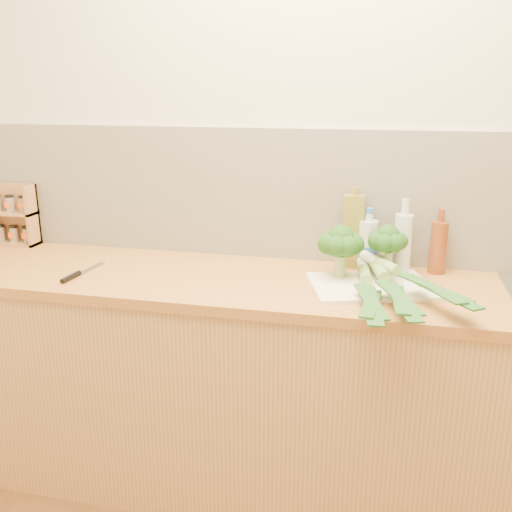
{
  "coord_description": "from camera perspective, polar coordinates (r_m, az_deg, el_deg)",
  "views": [
    {
      "loc": [
        0.29,
        -0.79,
        1.6
      ],
      "look_at": [
        -0.15,
        1.1,
        1.02
      ],
      "focal_mm": 40.0,
      "sensor_mm": 36.0,
      "label": 1
    }
  ],
  "objects": [
    {
      "name": "glass_bottle",
      "position": [
        2.28,
        14.44,
        1.34
      ],
      "size": [
        0.07,
        0.07,
        0.29
      ],
      "color": "silver",
      "rests_on": "counter"
    },
    {
      "name": "leek_front",
      "position": [
        2.06,
        10.98,
        -2.51
      ],
      "size": [
        0.14,
        0.66,
        0.04
      ],
      "rotation": [
        0.0,
        0.0,
        0.11
      ],
      "color": "white",
      "rests_on": "chopping_board"
    },
    {
      "name": "water_bottle",
      "position": [
        2.3,
        11.09,
        0.97
      ],
      "size": [
        0.08,
        0.08,
        0.23
      ],
      "color": "silver",
      "rests_on": "counter"
    },
    {
      "name": "spice_rack",
      "position": [
        2.84,
        -23.08,
        3.52
      ],
      "size": [
        0.23,
        0.09,
        0.28
      ],
      "color": "#B4874D",
      "rests_on": "counter"
    },
    {
      "name": "room_shell",
      "position": [
        2.34,
        5.65,
        5.95
      ],
      "size": [
        3.5,
        3.5,
        3.5
      ],
      "color": "beige",
      "rests_on": "ground"
    },
    {
      "name": "counter",
      "position": [
        2.32,
        4.17,
        -13.13
      ],
      "size": [
        3.2,
        0.62,
        0.9
      ],
      "color": "tan",
      "rests_on": "ground"
    },
    {
      "name": "amber_bottle",
      "position": [
        2.31,
        17.77,
        0.92
      ],
      "size": [
        0.06,
        0.06,
        0.25
      ],
      "color": "brown",
      "rests_on": "counter"
    },
    {
      "name": "leek_mid",
      "position": [
        2.04,
        12.81,
        -2.25
      ],
      "size": [
        0.2,
        0.63,
        0.04
      ],
      "rotation": [
        0.0,
        0.0,
        0.24
      ],
      "color": "white",
      "rests_on": "chopping_board"
    },
    {
      "name": "broccoli_right",
      "position": [
        2.18,
        13.0,
        1.47
      ],
      "size": [
        0.15,
        0.15,
        0.19
      ],
      "color": "#93A962",
      "rests_on": "chopping_board"
    },
    {
      "name": "chopping_board",
      "position": [
        2.11,
        11.4,
        -2.94
      ],
      "size": [
        0.5,
        0.43,
        0.01
      ],
      "primitive_type": "cube",
      "rotation": [
        0.0,
        0.0,
        0.31
      ],
      "color": "white",
      "rests_on": "counter"
    },
    {
      "name": "broccoli_left",
      "position": [
        2.13,
        8.46,
        1.3
      ],
      "size": [
        0.17,
        0.17,
        0.2
      ],
      "color": "#93A962",
      "rests_on": "chopping_board"
    },
    {
      "name": "oil_tin",
      "position": [
        2.3,
        9.67,
        2.48
      ],
      "size": [
        0.08,
        0.05,
        0.32
      ],
      "color": "olive",
      "rests_on": "counter"
    },
    {
      "name": "chefs_knife",
      "position": [
        2.29,
        -17.54,
        -1.8
      ],
      "size": [
        0.05,
        0.27,
        0.02
      ],
      "rotation": [
        0.0,
        0.0,
        -0.08
      ],
      "color": "silver",
      "rests_on": "counter"
    },
    {
      "name": "leek_back",
      "position": [
        2.06,
        14.38,
        -1.68
      ],
      "size": [
        0.39,
        0.52,
        0.04
      ],
      "rotation": [
        0.0,
        0.0,
        0.62
      ],
      "color": "white",
      "rests_on": "chopping_board"
    }
  ]
}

